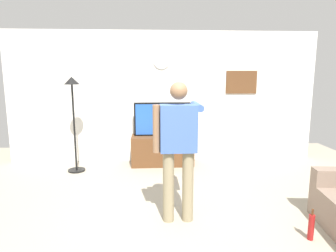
{
  "coord_description": "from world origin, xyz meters",
  "views": [
    {
      "loc": [
        -0.28,
        -3.25,
        1.85
      ],
      "look_at": [
        -0.01,
        1.2,
        1.05
      ],
      "focal_mm": 31.6,
      "sensor_mm": 36.0,
      "label": 1
    }
  ],
  "objects_px": {
    "floor_lamp": "(73,104)",
    "person_standing_nearer_lamp": "(178,143)",
    "television": "(162,119)",
    "beverage_bottle": "(311,227)",
    "tv_stand": "(162,150)",
    "wall_clock": "(162,60)",
    "framed_picture": "(241,82)"
  },
  "relations": [
    {
      "from": "tv_stand",
      "to": "television",
      "type": "bearing_deg",
      "value": 90.0
    },
    {
      "from": "television",
      "to": "beverage_bottle",
      "type": "height_order",
      "value": "television"
    },
    {
      "from": "wall_clock",
      "to": "beverage_bottle",
      "type": "xyz_separation_m",
      "value": [
        1.54,
        -3.19,
        -1.95
      ]
    },
    {
      "from": "tv_stand",
      "to": "person_standing_nearer_lamp",
      "type": "relative_size",
      "value": 0.71
    },
    {
      "from": "framed_picture",
      "to": "television",
      "type": "bearing_deg",
      "value": -171.54
    },
    {
      "from": "wall_clock",
      "to": "person_standing_nearer_lamp",
      "type": "bearing_deg",
      "value": -87.92
    },
    {
      "from": "television",
      "to": "person_standing_nearer_lamp",
      "type": "xyz_separation_m",
      "value": [
        0.1,
        -2.39,
        0.07
      ]
    },
    {
      "from": "television",
      "to": "beverage_bottle",
      "type": "relative_size",
      "value": 3.09
    },
    {
      "from": "framed_picture",
      "to": "person_standing_nearer_lamp",
      "type": "relative_size",
      "value": 0.37
    },
    {
      "from": "wall_clock",
      "to": "framed_picture",
      "type": "height_order",
      "value": "wall_clock"
    },
    {
      "from": "person_standing_nearer_lamp",
      "to": "beverage_bottle",
      "type": "relative_size",
      "value": 4.78
    },
    {
      "from": "tv_stand",
      "to": "beverage_bottle",
      "type": "height_order",
      "value": "tv_stand"
    },
    {
      "from": "floor_lamp",
      "to": "person_standing_nearer_lamp",
      "type": "distance_m",
      "value": 2.7
    },
    {
      "from": "wall_clock",
      "to": "framed_picture",
      "type": "bearing_deg",
      "value": 0.17
    },
    {
      "from": "framed_picture",
      "to": "floor_lamp",
      "type": "xyz_separation_m",
      "value": [
        -3.33,
        -0.62,
        -0.38
      ]
    },
    {
      "from": "person_standing_nearer_lamp",
      "to": "framed_picture",
      "type": "bearing_deg",
      "value": 59.21
    },
    {
      "from": "tv_stand",
      "to": "wall_clock",
      "type": "relative_size",
      "value": 3.67
    },
    {
      "from": "television",
      "to": "framed_picture",
      "type": "distance_m",
      "value": 1.84
    },
    {
      "from": "beverage_bottle",
      "to": "framed_picture",
      "type": "bearing_deg",
      "value": 87.7
    },
    {
      "from": "wall_clock",
      "to": "floor_lamp",
      "type": "height_order",
      "value": "wall_clock"
    },
    {
      "from": "wall_clock",
      "to": "beverage_bottle",
      "type": "relative_size",
      "value": 0.93
    },
    {
      "from": "tv_stand",
      "to": "floor_lamp",
      "type": "height_order",
      "value": "floor_lamp"
    },
    {
      "from": "television",
      "to": "floor_lamp",
      "type": "height_order",
      "value": "floor_lamp"
    },
    {
      "from": "framed_picture",
      "to": "beverage_bottle",
      "type": "distance_m",
      "value": 3.53
    },
    {
      "from": "wall_clock",
      "to": "framed_picture",
      "type": "xyz_separation_m",
      "value": [
        1.67,
        0.0,
        -0.44
      ]
    },
    {
      "from": "television",
      "to": "floor_lamp",
      "type": "relative_size",
      "value": 0.63
    },
    {
      "from": "wall_clock",
      "to": "tv_stand",
      "type": "bearing_deg",
      "value": -90.0
    },
    {
      "from": "beverage_bottle",
      "to": "television",
      "type": "bearing_deg",
      "value": 117.65
    },
    {
      "from": "tv_stand",
      "to": "person_standing_nearer_lamp",
      "type": "distance_m",
      "value": 2.45
    },
    {
      "from": "tv_stand",
      "to": "framed_picture",
      "type": "distance_m",
      "value": 2.18
    },
    {
      "from": "wall_clock",
      "to": "framed_picture",
      "type": "distance_m",
      "value": 1.73
    },
    {
      "from": "floor_lamp",
      "to": "person_standing_nearer_lamp",
      "type": "relative_size",
      "value": 1.02
    }
  ]
}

